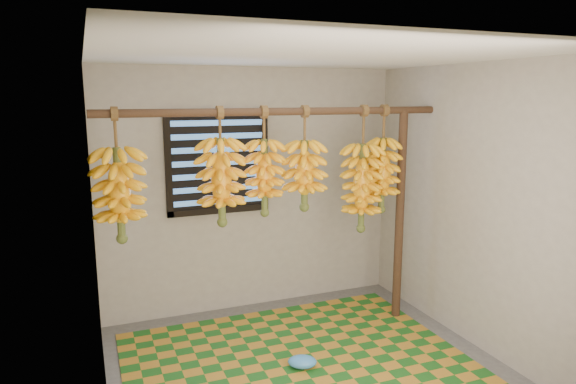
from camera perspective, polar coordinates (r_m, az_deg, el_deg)
name	(u,v)px	position (r m, az deg, el deg)	size (l,w,h in m)	color
floor	(314,376)	(4.22, 2.95, -19.76)	(3.00, 3.00, 0.01)	#4D4D4D
ceiling	(318,55)	(3.65, 3.33, 14.97)	(3.00, 3.00, 0.01)	silver
wall_back	(252,190)	(5.13, -3.97, 0.19)	(3.00, 0.01, 2.40)	gray
wall_left	(97,248)	(3.42, -20.49, -5.80)	(0.01, 3.00, 2.40)	gray
wall_right	(479,209)	(4.58, 20.47, -1.73)	(0.01, 3.00, 2.40)	gray
window	(218,162)	(4.96, -7.77, 3.27)	(1.00, 0.04, 1.00)	black
hanging_pole	(281,112)	(4.28, -0.76, 8.93)	(0.06, 0.06, 3.00)	#472D1B
support_post	(400,217)	(4.97, 12.30, -2.71)	(0.08, 0.08, 2.00)	#472D1B
woven_mat	(299,364)	(4.35, 1.26, -18.56)	(2.69, 2.15, 0.01)	#195619
plastic_bag	(302,362)	(4.28, 1.59, -18.33)	(0.23, 0.17, 0.09)	#3988D6
banana_bunch_a	(119,195)	(4.07, -18.23, -0.30)	(0.37, 0.37, 1.02)	brown
banana_bunch_b	(221,182)	(4.18, -7.42, 1.13)	(0.39, 0.39, 0.96)	brown
banana_bunch_c	(264,177)	(4.28, -2.64, 1.64)	(0.33, 0.33, 0.91)	brown
banana_bunch_d	(304,175)	(4.41, 1.84, 1.89)	(0.36, 0.36, 0.89)	brown
banana_bunch_e	(362,188)	(4.69, 8.21, 0.47)	(0.37, 0.37, 1.14)	brown
banana_bunch_f	(382,175)	(4.78, 10.42, 1.89)	(0.32, 0.32, 0.98)	brown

